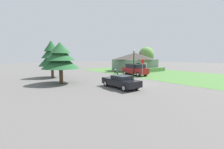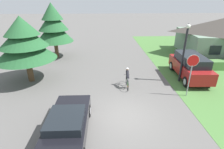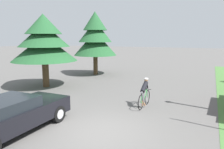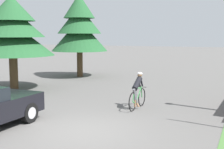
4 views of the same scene
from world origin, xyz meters
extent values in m
plane|color=#5B5956|center=(0.00, 0.00, 0.00)|extent=(140.00, 140.00, 0.00)
cube|color=black|center=(-2.82, -1.37, 0.63)|extent=(1.88, 4.54, 0.64)
cube|color=black|center=(-2.83, -1.59, 1.14)|extent=(1.63, 1.89, 0.39)
cylinder|color=black|center=(-3.61, 0.17, 0.34)|extent=(0.25, 0.68, 0.68)
cylinder|color=#ADADB2|center=(-3.61, 0.17, 0.34)|extent=(0.26, 0.40, 0.39)
cylinder|color=black|center=(-1.99, 0.15, 0.34)|extent=(0.25, 0.68, 0.68)
cylinder|color=#ADADB2|center=(-1.99, 0.15, 0.34)|extent=(0.26, 0.40, 0.39)
torus|color=black|center=(0.65, 3.07, 0.36)|extent=(0.07, 0.77, 0.76)
torus|color=black|center=(0.69, 4.07, 0.36)|extent=(0.07, 0.77, 0.76)
cylinder|color=#338C3F|center=(0.66, 3.32, 0.51)|extent=(0.04, 0.18, 0.56)
cylinder|color=#338C3F|center=(0.68, 3.69, 0.52)|extent=(0.06, 0.63, 0.60)
cylinder|color=#338C3F|center=(0.67, 3.62, 0.80)|extent=(0.07, 0.74, 0.06)
cylinder|color=#338C3F|center=(0.66, 3.23, 0.30)|extent=(0.05, 0.33, 0.16)
cylinder|color=#338C3F|center=(0.66, 3.16, 0.57)|extent=(0.04, 0.21, 0.44)
cylinder|color=#338C3F|center=(0.69, 4.03, 0.59)|extent=(0.04, 0.12, 0.46)
cylinder|color=black|center=(0.69, 3.99, 0.81)|extent=(0.44, 0.04, 0.02)
ellipsoid|color=black|center=(0.66, 3.25, 0.81)|extent=(0.09, 0.20, 0.05)
cylinder|color=slate|center=(0.66, 3.24, 0.63)|extent=(0.12, 0.25, 0.46)
cylinder|color=slate|center=(0.66, 3.40, 0.55)|extent=(0.12, 0.25, 0.62)
cylinder|color=#8C6647|center=(0.66, 3.31, 0.27)|extent=(0.08, 0.08, 0.30)
cylinder|color=#8C6647|center=(0.71, 3.47, 0.17)|extent=(0.17, 0.08, 0.21)
cylinder|color=black|center=(0.67, 3.52, 1.02)|extent=(0.25, 0.68, 0.53)
cylinder|color=black|center=(0.68, 3.75, 0.99)|extent=(0.08, 0.25, 0.36)
cylinder|color=black|center=(0.68, 4.03, 0.99)|extent=(0.08, 0.25, 0.36)
sphere|color=#8C6647|center=(0.68, 3.80, 1.33)|extent=(0.19, 0.19, 0.19)
ellipsoid|color=white|center=(0.68, 3.80, 1.38)|extent=(0.22, 0.18, 0.12)
cylinder|color=#4C3823|center=(-6.90, 5.05, 0.92)|extent=(0.45, 0.45, 1.84)
cone|color=#23562D|center=(-6.90, 5.05, 2.73)|extent=(4.44, 4.44, 1.77)
cone|color=#23562D|center=(-6.90, 5.05, 3.59)|extent=(3.46, 3.46, 1.56)
cone|color=#23562D|center=(-6.90, 5.05, 4.34)|extent=(2.49, 2.49, 1.35)
cylinder|color=#4C3823|center=(-6.21, 11.03, 0.91)|extent=(0.41, 0.41, 1.82)
cone|color=#23562D|center=(-6.21, 11.03, 2.91)|extent=(3.90, 3.90, 2.19)
cone|color=#23562D|center=(-6.21, 11.03, 3.99)|extent=(3.04, 3.04, 1.93)
cone|color=#23562D|center=(-6.21, 11.03, 4.92)|extent=(2.18, 2.18, 1.67)
camera|label=1|loc=(-13.08, -13.16, 3.33)|focal=24.00mm
camera|label=2|loc=(-1.09, -8.03, 6.16)|focal=28.00mm
camera|label=3|loc=(3.60, -6.72, 3.45)|focal=35.00mm
camera|label=4|loc=(4.68, -8.08, 2.94)|focal=50.00mm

